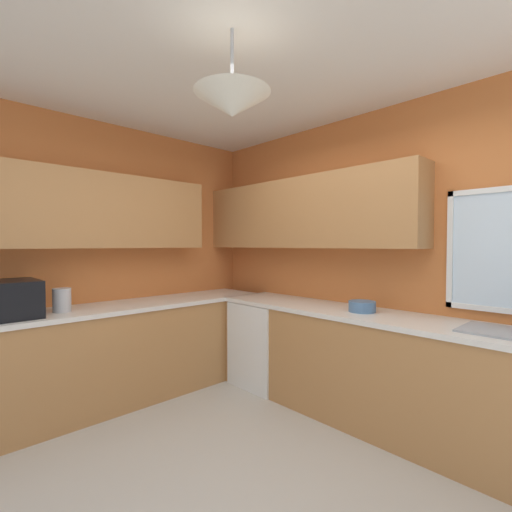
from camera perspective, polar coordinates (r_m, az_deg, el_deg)
The scene contains 8 objects.
ground_plane at distance 2.54m, azimuth -3.66°, elevation -33.93°, with size 9.07×9.07×0.00m, color #B7B2A8.
room_shell at distance 3.09m, azimuth -4.58°, elevation 9.24°, with size 4.24×3.57×2.76m.
counter_run_left at distance 3.73m, azimuth -21.78°, elevation -14.26°, with size 0.65×3.18×0.91m.
counter_run_back at distance 3.22m, azimuth 19.58°, elevation -16.81°, with size 3.33×0.65×0.91m.
dishwasher at distance 3.94m, azimuth 1.74°, elevation -13.60°, with size 0.60×0.60×0.87m, color white.
microwave at distance 3.40m, azimuth -34.28°, elevation -5.64°, with size 0.48×0.36×0.29m, color black.
kettle at distance 3.46m, azimuth -28.42°, elevation -6.16°, with size 0.14×0.14×0.20m, color #B7B7BC.
bowl at distance 3.19m, azimuth 16.48°, elevation -7.68°, with size 0.22×0.22×0.09m, color #4C7099.
Camera 1 is at (1.58, -1.32, 1.48)m, focal length 25.22 mm.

